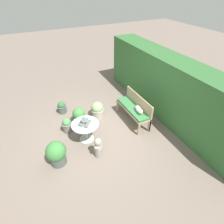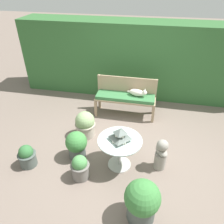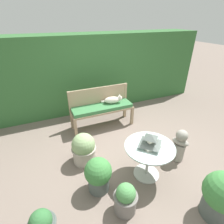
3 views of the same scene
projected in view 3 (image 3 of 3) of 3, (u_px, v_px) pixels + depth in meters
ground at (132, 156)px, 3.34m from camera, size 30.00×30.00×0.00m
foliage_hedge_back at (91, 72)px, 4.89m from camera, size 6.40×0.92×1.98m
garden_bench at (102, 109)px, 4.05m from camera, size 1.44×0.45×0.55m
bench_backrest at (99, 97)px, 4.12m from camera, size 1.44×0.06×0.92m
cat at (113, 100)px, 4.09m from camera, size 0.48×0.26×0.21m
patio_table at (149, 152)px, 2.74m from camera, size 0.78×0.78×0.60m
pagoda_birdhouse at (150, 141)px, 2.63m from camera, size 0.31×0.31×0.22m
garden_bust at (180, 145)px, 3.14m from camera, size 0.29×0.33×0.63m
potted_plant_bench_left at (98, 175)px, 2.58m from camera, size 0.41×0.41×0.57m
potted_plant_table_far at (126, 199)px, 2.31m from camera, size 0.33×0.33×0.47m
potted_plant_path_edge at (223, 196)px, 2.19m from camera, size 0.51×0.51×0.70m
potted_plant_hedge_corner at (84, 149)px, 3.11m from camera, size 0.44×0.44×0.58m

